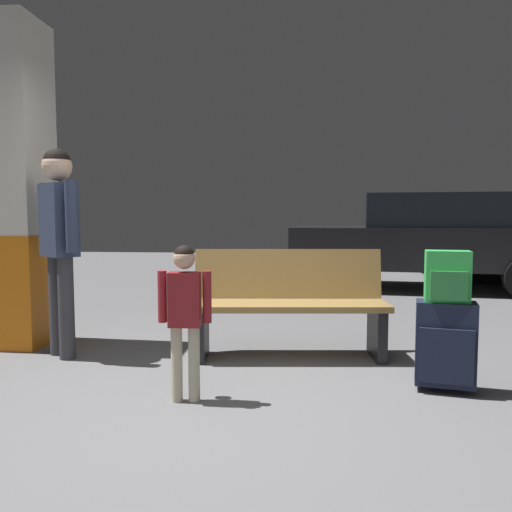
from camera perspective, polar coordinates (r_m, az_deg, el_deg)
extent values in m
cube|color=slate|center=(6.87, -0.04, -5.68)|extent=(18.00, 18.00, 0.10)
cube|color=orange|center=(5.11, -25.26, -3.45)|extent=(0.57, 0.57, 1.00)
cube|color=silver|center=(5.12, -25.82, 12.77)|extent=(0.56, 0.56, 1.89)
cube|color=#9E7A42|center=(4.18, 3.80, -5.56)|extent=(1.63, 0.58, 0.05)
cube|color=#9E7A42|center=(4.39, 3.61, -1.97)|extent=(1.60, 0.26, 0.42)
cube|color=black|center=(4.24, -6.09, -8.63)|extent=(0.12, 0.41, 0.41)
cube|color=black|center=(4.33, 13.44, -8.46)|extent=(0.12, 0.41, 0.41)
cube|color=#191E33|center=(3.66, 20.51, -9.17)|extent=(0.41, 0.27, 0.56)
cube|color=#191E33|center=(3.56, 20.60, -10.53)|extent=(0.34, 0.09, 0.36)
cube|color=#A5A5AA|center=(3.68, 20.55, -4.82)|extent=(0.14, 0.05, 0.02)
cylinder|color=black|center=(3.81, 17.83, -13.25)|extent=(0.03, 0.05, 0.04)
cylinder|color=black|center=(3.83, 22.75, -13.29)|extent=(0.03, 0.05, 0.04)
cube|color=green|center=(3.58, 20.71, -2.15)|extent=(0.30, 0.20, 0.34)
cube|color=#2B773A|center=(3.49, 20.88, -3.16)|extent=(0.23, 0.06, 0.19)
cylinder|color=black|center=(3.56, 20.78, 0.38)|extent=(0.06, 0.03, 0.02)
cylinder|color=beige|center=(3.29, -6.98, -11.97)|extent=(0.07, 0.07, 0.48)
cylinder|color=beige|center=(3.30, -8.91, -11.89)|extent=(0.07, 0.07, 0.48)
cube|color=maroon|center=(3.20, -8.03, -4.86)|extent=(0.20, 0.13, 0.34)
cylinder|color=maroon|center=(3.18, -5.53, -4.59)|extent=(0.06, 0.06, 0.32)
cylinder|color=maroon|center=(3.23, -10.49, -4.51)|extent=(0.06, 0.06, 0.32)
sphere|color=tan|center=(3.17, -8.08, -0.24)|extent=(0.14, 0.14, 0.14)
sphere|color=black|center=(3.17, -8.08, 0.11)|extent=(0.13, 0.13, 0.13)
cylinder|color=white|center=(3.31, -8.92, -4.26)|extent=(0.06, 0.06, 0.10)
cylinder|color=red|center=(3.30, -8.94, -2.97)|extent=(0.01, 0.01, 0.06)
cylinder|color=#38383D|center=(4.43, -20.55, -5.51)|extent=(0.13, 0.13, 0.84)
cylinder|color=#38383D|center=(4.61, -21.50, -5.17)|extent=(0.13, 0.13, 0.84)
cube|color=#2D3851|center=(4.46, -21.30, 3.79)|extent=(0.39, 0.38, 0.59)
cylinder|color=#2D3851|center=(4.23, -20.03, 4.20)|extent=(0.10, 0.10, 0.57)
cylinder|color=#2D3851|center=(4.69, -22.46, 4.14)|extent=(0.10, 0.10, 0.57)
sphere|color=beige|center=(4.48, -21.46, 9.38)|extent=(0.24, 0.24, 0.24)
sphere|color=black|center=(4.48, -21.47, 9.80)|extent=(0.22, 0.22, 0.22)
cube|color=black|center=(8.53, 18.20, 0.96)|extent=(4.25, 2.11, 0.64)
cube|color=black|center=(8.54, 19.30, 4.83)|extent=(2.25, 1.75, 0.52)
cylinder|color=black|center=(7.71, 9.22, -2.00)|extent=(0.62, 0.26, 0.60)
cylinder|color=black|center=(9.30, 9.57, -0.88)|extent=(0.62, 0.26, 0.60)
cylinder|color=black|center=(9.58, 25.31, -1.10)|extent=(0.62, 0.26, 0.60)
cylinder|color=black|center=(9.57, 23.89, -1.06)|extent=(0.61, 0.22, 0.60)
cylinder|color=black|center=(11.08, 21.02, -0.26)|extent=(0.61, 0.22, 0.60)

